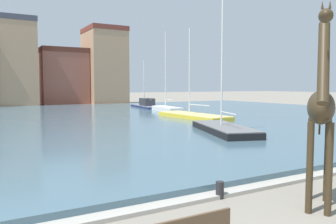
{
  "coord_description": "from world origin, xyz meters",
  "views": [
    {
      "loc": [
        -5.64,
        -2.03,
        3.28
      ],
      "look_at": [
        1.15,
        10.02,
        2.2
      ],
      "focal_mm": 36.2,
      "sensor_mm": 36.0,
      "label": 1
    }
  ],
  "objects_px": {
    "sailboat_yellow": "(188,117)",
    "sailboat_navy": "(145,106)",
    "sailboat_white": "(165,109)",
    "sailboat_black": "(220,129)",
    "giraffe_statue": "(321,111)",
    "mooring_bollard": "(220,190)"
  },
  "relations": [
    {
      "from": "sailboat_yellow",
      "to": "sailboat_navy",
      "type": "relative_size",
      "value": 1.06
    },
    {
      "from": "sailboat_white",
      "to": "sailboat_black",
      "type": "bearing_deg",
      "value": -107.39
    },
    {
      "from": "giraffe_statue",
      "to": "sailboat_navy",
      "type": "relative_size",
      "value": 0.55
    },
    {
      "from": "sailboat_black",
      "to": "mooring_bollard",
      "type": "xyz_separation_m",
      "value": [
        -7.78,
        -9.9,
        -0.16
      ]
    },
    {
      "from": "sailboat_black",
      "to": "sailboat_white",
      "type": "xyz_separation_m",
      "value": [
        5.43,
        17.34,
        0.07
      ]
    },
    {
      "from": "sailboat_black",
      "to": "mooring_bollard",
      "type": "relative_size",
      "value": 17.92
    },
    {
      "from": "sailboat_black",
      "to": "sailboat_yellow",
      "type": "distance_m",
      "value": 9.67
    },
    {
      "from": "sailboat_white",
      "to": "mooring_bollard",
      "type": "distance_m",
      "value": 30.27
    },
    {
      "from": "mooring_bollard",
      "to": "sailboat_yellow",
      "type": "bearing_deg",
      "value": 59.69
    },
    {
      "from": "giraffe_statue",
      "to": "sailboat_yellow",
      "type": "xyz_separation_m",
      "value": [
        9.32,
        20.91,
        -2.23
      ]
    },
    {
      "from": "giraffe_statue",
      "to": "mooring_bollard",
      "type": "xyz_separation_m",
      "value": [
        -1.77,
        1.93,
        -2.36
      ]
    },
    {
      "from": "sailboat_black",
      "to": "mooring_bollard",
      "type": "bearing_deg",
      "value": -128.17
    },
    {
      "from": "sailboat_navy",
      "to": "sailboat_white",
      "type": "height_order",
      "value": "sailboat_white"
    },
    {
      "from": "sailboat_yellow",
      "to": "sailboat_white",
      "type": "distance_m",
      "value": 8.52
    },
    {
      "from": "sailboat_yellow",
      "to": "sailboat_black",
      "type": "bearing_deg",
      "value": -110.06
    },
    {
      "from": "sailboat_navy",
      "to": "sailboat_white",
      "type": "distance_m",
      "value": 7.15
    },
    {
      "from": "giraffe_statue",
      "to": "sailboat_black",
      "type": "relative_size",
      "value": 0.57
    },
    {
      "from": "sailboat_white",
      "to": "sailboat_navy",
      "type": "bearing_deg",
      "value": 84.3
    },
    {
      "from": "giraffe_statue",
      "to": "sailboat_yellow",
      "type": "relative_size",
      "value": 0.52
    },
    {
      "from": "sailboat_white",
      "to": "mooring_bollard",
      "type": "relative_size",
      "value": 19.12
    },
    {
      "from": "sailboat_black",
      "to": "sailboat_white",
      "type": "distance_m",
      "value": 18.17
    },
    {
      "from": "sailboat_yellow",
      "to": "mooring_bollard",
      "type": "height_order",
      "value": "sailboat_yellow"
    }
  ]
}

